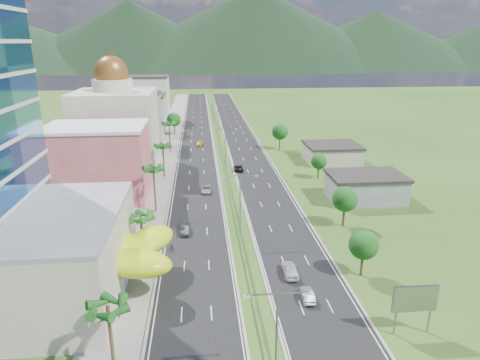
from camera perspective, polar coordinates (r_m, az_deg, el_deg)
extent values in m
plane|color=#2D5119|center=(65.90, 0.86, -11.03)|extent=(500.00, 500.00, 0.00)
cube|color=black|center=(150.70, -5.76, 5.66)|extent=(11.00, 260.00, 0.04)
cube|color=black|center=(151.34, -0.04, 5.80)|extent=(11.00, 260.00, 0.04)
cube|color=gray|center=(151.06, -9.38, 5.55)|extent=(7.00, 260.00, 0.12)
cube|color=gray|center=(133.17, -2.53, 4.36)|extent=(0.08, 216.00, 0.28)
cube|color=gray|center=(233.51, -3.88, 10.17)|extent=(0.10, 0.12, 0.70)
cylinder|color=gray|center=(42.23, 4.86, -20.90)|extent=(0.20, 0.20, 11.00)
cube|color=gray|center=(38.92, 2.91, -15.00)|extent=(2.88, 0.12, 0.12)
cube|color=gray|center=(39.39, 7.20, -14.69)|extent=(2.88, 0.12, 0.12)
cube|color=silver|center=(38.83, 0.97, -15.23)|extent=(0.60, 0.25, 0.18)
cube|color=silver|center=(39.72, 9.06, -14.65)|extent=(0.60, 0.25, 0.18)
cylinder|color=gray|center=(72.58, 0.02, -3.40)|extent=(0.20, 0.20, 11.00)
cube|color=gray|center=(70.70, -1.15, 0.56)|extent=(2.88, 0.12, 0.12)
cube|color=gray|center=(70.96, 1.17, 0.63)|extent=(2.88, 0.12, 0.12)
cube|color=silver|center=(70.65, -2.18, 0.45)|extent=(0.60, 0.25, 0.18)
cube|color=silver|center=(71.14, 2.20, 0.58)|extent=(0.60, 0.25, 0.18)
cylinder|color=gray|center=(110.67, -1.96, 4.14)|extent=(0.20, 0.20, 11.00)
cube|color=gray|center=(109.45, -2.75, 6.82)|extent=(2.88, 0.12, 0.12)
cube|color=gray|center=(109.62, -1.23, 6.85)|extent=(2.88, 0.12, 0.12)
cube|color=silver|center=(109.42, -3.42, 6.75)|extent=(0.60, 0.25, 0.18)
cube|color=silver|center=(109.74, -0.56, 6.81)|extent=(0.60, 0.25, 0.18)
cylinder|color=gray|center=(154.69, -3.01, 8.11)|extent=(0.20, 0.20, 11.00)
cube|color=gray|center=(153.81, -3.59, 10.04)|extent=(2.88, 0.12, 0.12)
cube|color=gray|center=(153.93, -2.50, 10.07)|extent=(2.88, 0.12, 0.12)
cube|color=silver|center=(153.79, -4.07, 10.00)|extent=(0.60, 0.25, 0.18)
cube|color=silver|center=(154.02, -2.02, 10.04)|extent=(0.60, 0.25, 0.18)
cylinder|color=gray|center=(199.14, -3.61, 10.32)|extent=(0.20, 0.20, 11.00)
cube|color=gray|center=(198.46, -4.06, 11.82)|extent=(2.88, 0.12, 0.12)
cube|color=gray|center=(198.56, -3.21, 11.84)|extent=(2.88, 0.12, 0.12)
cube|color=silver|center=(198.45, -4.44, 11.79)|extent=(0.60, 0.25, 0.18)
cube|color=silver|center=(198.62, -2.83, 11.82)|extent=(0.60, 0.25, 0.18)
cube|color=#B7AE97|center=(63.11, -29.13, -9.27)|extent=(30.00, 24.00, 11.00)
cylinder|color=gray|center=(65.28, -20.75, -10.62)|extent=(0.50, 0.50, 4.00)
cylinder|color=gray|center=(59.47, -15.30, -12.98)|extent=(0.50, 0.50, 4.00)
cylinder|color=gray|center=(57.83, -19.81, -14.42)|extent=(0.50, 0.50, 4.00)
cylinder|color=gray|center=(63.45, -12.76, -10.69)|extent=(0.50, 0.50, 4.00)
cube|color=#BE4E54|center=(95.04, -18.38, 2.13)|extent=(20.00, 15.00, 15.00)
cube|color=#BDAF9D|center=(116.41, -16.12, 6.41)|extent=(20.00, 20.00, 20.00)
cylinder|color=#BDAF9D|center=(114.80, -16.63, 12.03)|extent=(10.00, 10.00, 3.00)
sphere|color=brown|center=(114.56, -16.76, 13.52)|extent=(8.40, 8.40, 8.40)
cube|color=gray|center=(140.85, -13.89, 7.67)|extent=(16.00, 15.00, 16.00)
cube|color=#B7AE97|center=(162.60, -12.79, 8.54)|extent=(16.00, 15.00, 13.00)
cube|color=silver|center=(184.86, -11.99, 10.47)|extent=(16.00, 15.00, 18.00)
cylinder|color=gray|center=(54.07, 19.96, -17.42)|extent=(0.24, 0.24, 3.20)
cylinder|color=gray|center=(55.78, 23.84, -16.74)|extent=(0.24, 0.24, 3.20)
cube|color=#D85919|center=(53.30, 22.32, -14.42)|extent=(5.20, 0.35, 3.20)
cube|color=gray|center=(93.93, 16.37, -1.05)|extent=(15.00, 10.00, 5.00)
cube|color=#B7AE97|center=(121.73, 12.17, 3.42)|extent=(14.00, 12.00, 4.40)
cylinder|color=#47301C|center=(45.77, -16.74, -20.18)|extent=(0.36, 0.36, 8.50)
cylinder|color=#47301C|center=(66.27, -12.89, -7.71)|extent=(0.36, 0.36, 7.50)
cylinder|color=#47301C|center=(84.38, -11.31, -1.37)|extent=(0.36, 0.36, 9.00)
cylinder|color=#47301C|center=(106.41, -10.15, 2.46)|extent=(0.36, 0.36, 8.00)
cylinder|color=#47301C|center=(130.54, -9.35, 5.56)|extent=(0.36, 0.36, 8.80)
cylinder|color=#47301C|center=(155.37, -8.75, 6.83)|extent=(0.40, 0.40, 4.90)
sphere|color=#1D571B|center=(154.80, -8.81, 7.97)|extent=(4.90, 4.90, 4.90)
cylinder|color=#47301C|center=(64.25, 15.96, -10.48)|extent=(0.40, 0.40, 4.20)
sphere|color=#1D571B|center=(63.04, 16.17, -8.31)|extent=(4.20, 4.20, 4.20)
cylinder|color=#47301C|center=(79.54, 13.67, -4.47)|extent=(0.40, 0.40, 4.55)
sphere|color=#1D571B|center=(78.50, 13.83, -2.50)|extent=(4.55, 4.55, 4.55)
cylinder|color=#47301C|center=(105.70, 10.40, 1.17)|extent=(0.40, 0.40, 3.85)
sphere|color=#1D571B|center=(105.02, 10.47, 2.46)|extent=(3.85, 3.85, 3.85)
cylinder|color=#47301C|center=(132.91, 5.31, 5.08)|extent=(0.40, 0.40, 4.90)
sphere|color=#1D571B|center=(132.25, 5.34, 6.41)|extent=(4.90, 4.90, 4.90)
imported|color=black|center=(75.75, -7.35, -6.53)|extent=(1.50, 4.20, 1.38)
imported|color=#9A9BA1|center=(95.27, -4.54, -1.24)|extent=(2.16, 4.68, 1.30)
imported|color=gold|center=(138.65, -5.37, 4.87)|extent=(2.38, 4.58, 1.27)
imported|color=silver|center=(62.90, 6.69, -11.74)|extent=(2.15, 5.13, 1.73)
imported|color=#A0A3A7|center=(58.03, 8.97, -14.87)|extent=(1.63, 4.09, 1.32)
imported|color=black|center=(111.04, -0.25, 1.64)|extent=(2.45, 4.98, 1.36)
imported|color=black|center=(70.11, -9.10, -8.73)|extent=(0.77, 2.15, 1.35)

